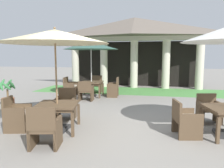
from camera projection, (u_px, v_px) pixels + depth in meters
ground_plane at (103, 132)px, 5.46m from camera, size 60.00×60.00×0.00m
background_pavilion at (135, 35)px, 12.92m from camera, size 8.80×2.62×4.22m
lawn_strip at (131, 91)px, 11.90m from camera, size 10.60×2.66×0.01m
patio_chair_near_foreground_north at (209, 109)px, 6.18m from camera, size 0.68×0.60×0.83m
patio_chair_near_foreground_west at (185, 120)px, 5.14m from camera, size 0.67×0.73×0.86m
patio_table_mid_left at (57, 107)px, 5.51m from camera, size 1.20×1.20×0.71m
patio_umbrella_mid_left at (55, 37)px, 5.28m from camera, size 2.70×2.70×2.64m
patio_chair_mid_left_south at (45, 129)px, 4.48m from camera, size 0.70×0.67×0.92m
patio_chair_mid_left_west at (17, 115)px, 5.53m from camera, size 0.66×0.65×0.88m
patio_chair_mid_left_north at (66, 105)px, 6.60m from camera, size 0.67×0.66×0.93m
patio_table_mid_right at (91, 83)px, 10.25m from camera, size 1.09×1.09×0.71m
patio_umbrella_mid_right at (91, 46)px, 10.01m from camera, size 2.58×2.58×2.68m
patio_chair_mid_right_east at (114, 88)px, 10.13m from camera, size 0.54×0.61×0.93m
patio_chair_mid_right_south at (86, 91)px, 9.22m from camera, size 0.63×0.54×0.87m
patio_chair_mid_right_north at (96, 85)px, 11.34m from camera, size 0.62×0.56×0.89m
patio_chair_mid_right_west at (70, 87)px, 10.41m from camera, size 0.59×0.65×0.91m
potted_palm_left_edge at (8, 98)px, 8.06m from camera, size 0.63×0.62×1.09m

